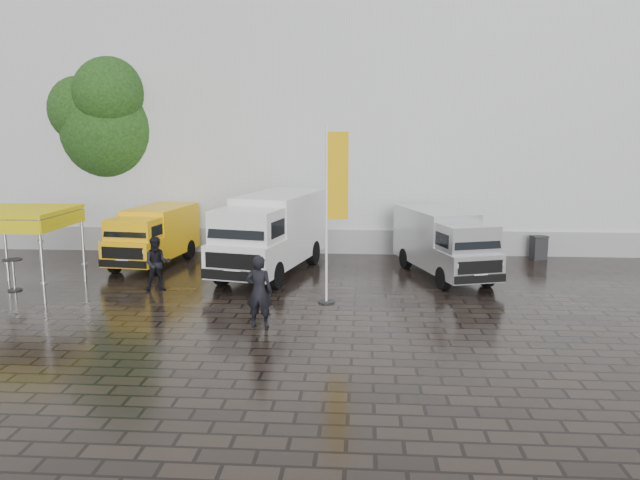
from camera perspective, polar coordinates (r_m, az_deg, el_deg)
The scene contains 13 objects.
ground at distance 18.34m, azimuth 1.71°, elevation -6.04°, with size 120.00×120.00×0.00m, color black.
exhibition_hall at distance 33.66m, azimuth 6.41°, elevation 11.50°, with size 44.00×16.00×12.00m, color silver.
hall_plinth at distance 26.00m, azimuth 6.87°, elevation -0.20°, with size 44.00×0.15×1.00m, color gray.
van_yellow at distance 24.44m, azimuth -14.99°, elevation 0.25°, with size 1.80×4.68×2.16m, color yellow, non-canonical shape.
van_white at distance 22.26m, azimuth -4.50°, elevation 0.47°, with size 2.15×6.45×2.80m, color white, non-canonical shape.
van_silver at distance 22.18m, azimuth 11.26°, elevation -0.39°, with size 1.76×5.29×2.29m, color silver, non-canonical shape.
canopy_tent at distance 21.58m, azimuth -25.87°, elevation 2.07°, with size 2.91×2.91×2.65m.
flagpole at distance 18.13m, azimuth 1.18°, elevation 3.27°, with size 0.88×0.50×5.24m.
tree at distance 29.17m, azimuth -18.30°, elevation 10.10°, with size 4.67×4.67×8.38m.
cocktail_table at distance 22.23m, azimuth -26.21°, elevation -2.88°, with size 0.60×0.60×1.02m, color black.
wheelie_bin at distance 26.30m, azimuth 19.36°, elevation -0.65°, with size 0.57×0.57×0.95m, color black.
person_front at distance 16.22m, azimuth -5.58°, elevation -4.72°, with size 0.70×0.46×1.92m, color black.
person_tent at distance 20.60m, azimuth -14.66°, elevation -2.11°, with size 0.84×0.66×1.73m, color black.
Camera 1 is at (0.72, -17.62, 5.06)m, focal length 35.00 mm.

